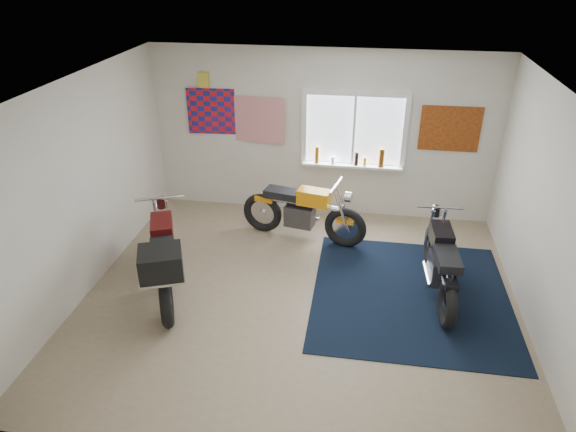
% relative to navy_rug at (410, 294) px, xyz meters
% --- Properties ---
extents(ground, '(5.50, 5.50, 0.00)m').
position_rel_navy_rug_xyz_m(ground, '(-1.41, -0.26, -0.01)').
color(ground, '#9E896B').
rests_on(ground, ground).
extents(room_shell, '(5.50, 5.50, 5.50)m').
position_rel_navy_rug_xyz_m(room_shell, '(-1.41, -0.26, 1.63)').
color(room_shell, white).
rests_on(room_shell, ground).
extents(navy_rug, '(2.51, 2.61, 0.01)m').
position_rel_navy_rug_xyz_m(navy_rug, '(0.00, 0.00, 0.00)').
color(navy_rug, black).
rests_on(navy_rug, ground).
extents(window_assembly, '(1.66, 0.17, 1.26)m').
position_rel_navy_rug_xyz_m(window_assembly, '(-0.91, 2.20, 1.36)').
color(window_assembly, white).
rests_on(window_assembly, room_shell).
extents(oil_bottles, '(1.11, 0.09, 0.30)m').
position_rel_navy_rug_xyz_m(oil_bottles, '(-0.85, 2.14, 1.02)').
color(oil_bottles, '#8B5914').
rests_on(oil_bottles, window_assembly).
extents(flag_display, '(1.60, 0.10, 1.17)m').
position_rel_navy_rug_xyz_m(flag_display, '(-3.31, 2.22, 2.14)').
color(flag_display, red).
rests_on(flag_display, room_shell).
extents(triumph_poster, '(0.90, 0.03, 0.70)m').
position_rel_navy_rug_xyz_m(triumph_poster, '(0.54, 2.22, 1.54)').
color(triumph_poster, '#A54C14').
rests_on(triumph_poster, room_shell).
extents(yellow_triumph, '(1.97, 0.66, 1.00)m').
position_rel_navy_rug_xyz_m(yellow_triumph, '(-1.59, 1.24, 0.43)').
color(yellow_triumph, black).
rests_on(yellow_triumph, ground).
extents(black_chrome_bike, '(0.60, 1.96, 1.00)m').
position_rel_navy_rug_xyz_m(black_chrome_bike, '(0.33, 0.13, 0.43)').
color(black_chrome_bike, black).
rests_on(black_chrome_bike, navy_rug).
extents(maroon_tourer, '(1.11, 2.09, 1.09)m').
position_rel_navy_rug_xyz_m(maroon_tourer, '(-3.10, -0.50, 0.56)').
color(maroon_tourer, black).
rests_on(maroon_tourer, ground).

